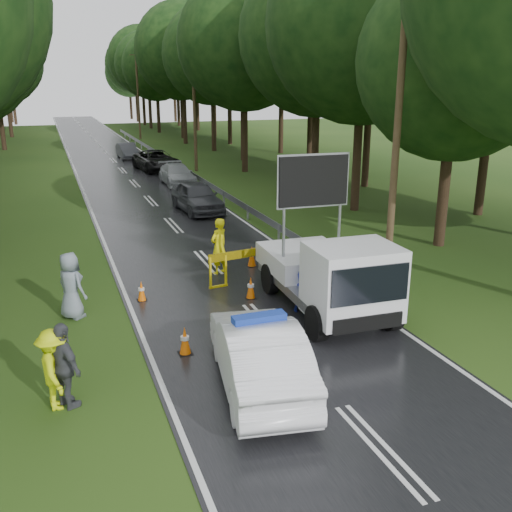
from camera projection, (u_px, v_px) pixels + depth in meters
name	position (u px, v px, depth m)	size (l,w,h in m)	color
ground	(265.00, 324.00, 15.88)	(160.00, 160.00, 0.00)	#203F12
road	(122.00, 171.00, 42.80)	(7.00, 140.00, 0.02)	black
guardrail	(172.00, 162.00, 43.56)	(0.12, 60.06, 0.70)	gray
utility_pole_near	(397.00, 128.00, 17.89)	(1.40, 0.24, 10.00)	#463620
utility_pole_mid	(194.00, 101.00, 41.22)	(1.40, 0.24, 10.00)	#463620
utility_pole_far	(138.00, 93.00, 64.55)	(1.40, 0.24, 10.00)	#463620
tree_right_near	(504.00, 47.00, 18.40)	(7.92, 7.92, 11.52)	black
police_sedan	(259.00, 354.00, 12.45)	(2.38, 4.94, 1.72)	white
work_truck	(331.00, 274.00, 16.31)	(2.66, 5.62, 4.41)	gray
barrier	(248.00, 257.00, 18.91)	(2.82, 0.44, 1.17)	yellow
officer	(219.00, 246.00, 19.78)	(0.72, 0.48, 1.99)	#FEF50D
civilian	(307.00, 285.00, 16.58)	(0.79, 0.62, 1.63)	#1828A0
bystander_left	(54.00, 369.00, 11.62)	(1.12, 0.65, 1.74)	#D9F00D
bystander_mid	(64.00, 366.00, 11.61)	(1.10, 0.46, 1.88)	#43454B
bystander_right	(71.00, 286.00, 16.06)	(0.95, 0.62, 1.94)	gray
queue_car_first	(197.00, 197.00, 29.29)	(1.82, 4.53, 1.54)	#3A3C41
queue_car_second	(177.00, 174.00, 37.00)	(1.83, 4.50, 1.31)	#9B9FA3
queue_car_third	(156.00, 161.00, 42.56)	(2.50, 5.42, 1.51)	black
queue_car_fourth	(127.00, 151.00, 49.37)	(1.38, 3.95, 1.30)	#3F4147
cone_near_left	(185.00, 341.00, 14.06)	(0.35, 0.35, 0.73)	black
cone_center	(251.00, 288.00, 17.67)	(0.34, 0.34, 0.71)	black
cone_far	(252.00, 257.00, 20.72)	(0.36, 0.36, 0.76)	black
cone_left_mid	(142.00, 291.00, 17.49)	(0.31, 0.31, 0.65)	black
cone_right	(324.00, 265.00, 19.91)	(0.34, 0.34, 0.71)	black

